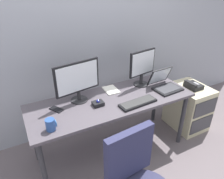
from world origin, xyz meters
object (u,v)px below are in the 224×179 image
Objects in this scene: coffee_mug at (51,125)px; paper_notepad at (111,90)px; monitor_main at (78,80)px; desk_phone at (193,85)px; keyboard at (138,103)px; trackball_mouse at (98,103)px; monitor_side at (142,66)px; file_cabinet at (188,107)px; cell_phone at (57,109)px; laptop at (165,84)px.

coffee_mug reaches higher than paper_notepad.
monitor_main is 4.51× the size of coffee_mug.
desk_phone is at bearing 4.44° from coffee_mug.
trackball_mouse is at bearing 156.40° from keyboard.
desk_phone is 0.78m from monitor_side.
coffee_mug reaches higher than trackball_mouse.
monitor_side is 0.50m from keyboard.
file_cabinet is at bearing 9.21° from keyboard.
cell_phone is at bearing 175.38° from desk_phone.
cell_phone reaches higher than file_cabinet.
monitor_main is 1.13× the size of monitor_side.
paper_notepad is at bearing 26.73° from coffee_mug.
monitor_side is at bearing 15.81° from trackball_mouse.
trackball_mouse is 0.35m from paper_notepad.
laptop is (0.47, 0.15, 0.04)m from keyboard.
paper_notepad is (0.40, 0.04, -0.24)m from monitor_main.
coffee_mug is at bearing -179.79° from keyboard.
keyboard is 2.94× the size of cell_phone.
laptop reaches higher than file_cabinet.
coffee_mug reaches higher than file_cabinet.
monitor_main is at bearing -179.57° from monitor_side.
paper_notepad is at bearing 40.32° from trackball_mouse.
monitor_side is 0.72m from trackball_mouse.
trackball_mouse is (-0.66, -0.19, -0.22)m from monitor_side.
keyboard is 0.89m from coffee_mug.
monitor_main is 0.55m from coffee_mug.
keyboard reaches higher than desk_phone.
monitor_main is (-1.48, 0.19, 0.67)m from file_cabinet.
monitor_main reaches higher than cell_phone.
keyboard is at bearing -33.84° from monitor_main.
monitor_side is 1.03× the size of keyboard.
keyboard reaches higher than paper_notepad.
coffee_mug is (-1.36, -0.15, 0.00)m from laptop.
trackball_mouse is (-0.38, 0.16, 0.01)m from keyboard.
monitor_main is at bearing 168.65° from laptop.
cell_phone is at bearing 175.94° from file_cabinet.
monitor_main is at bearing 146.16° from keyboard.
cell_phone is at bearing 160.11° from keyboard.
keyboard is 3.80× the size of trackball_mouse.
monitor_side is (-0.69, 0.19, 0.67)m from file_cabinet.
cell_phone is (-0.26, -0.06, -0.24)m from monitor_main.
keyboard is 0.82m from cell_phone.
cell_phone is at bearing -176.19° from monitor_side.
monitor_side is at bearing 16.82° from coffee_mug.
file_cabinet is 1.18m from paper_notepad.
file_cabinet is 0.68m from laptop.
desk_phone is at bearing 8.32° from keyboard.
file_cabinet is 3.08× the size of desk_phone.
coffee_mug is (-0.51, -0.17, 0.03)m from trackball_mouse.
coffee_mug is 0.52× the size of paper_notepad.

